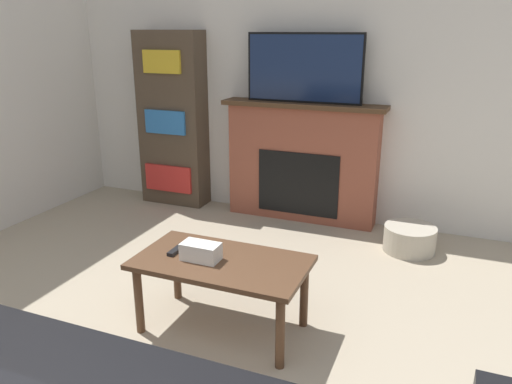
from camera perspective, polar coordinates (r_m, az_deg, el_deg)
name	(u,v)px	position (r m, az deg, el deg)	size (l,w,h in m)	color
wall_back	(329,71)	(4.55, 8.37, 13.47)	(6.11, 0.06, 2.70)	silver
fireplace	(302,162)	(4.59, 5.28, 3.47)	(1.47, 0.28, 1.09)	brown
tv	(304,68)	(4.43, 5.52, 13.91)	(1.03, 0.03, 0.59)	black
coffee_table	(222,270)	(2.91, -3.95, -8.84)	(0.99, 0.55, 0.45)	brown
tissue_box	(201,251)	(2.87, -6.33, -6.77)	(0.22, 0.12, 0.10)	white
remote_control	(176,250)	(3.00, -9.10, -6.57)	(0.04, 0.15, 0.02)	black
bookshelf	(173,120)	(5.05, -9.51, 8.10)	(0.66, 0.29, 1.70)	#4C3D2D
storage_basket	(410,239)	(4.20, 17.15, -5.13)	(0.41, 0.41, 0.21)	#BCB29E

